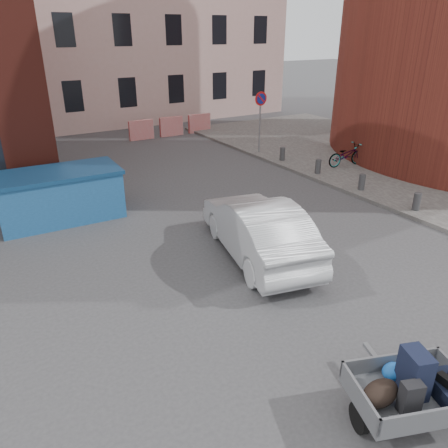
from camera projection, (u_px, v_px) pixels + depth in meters
ground at (288, 285)px, 9.75m from camera, size 120.00×120.00×0.00m
sidewalk at (419, 169)px, 17.61m from camera, size 9.00×24.00×0.12m
no_parking_sign at (260, 109)px, 19.18m from camera, size 0.60×0.09×2.65m
bollards at (362, 182)px, 15.10m from camera, size 0.22×9.02×0.55m
barriers at (171, 126)px, 23.24m from camera, size 4.70×0.18×1.00m
trailer at (409, 389)px, 6.12m from camera, size 1.88×1.98×1.20m
dumpster at (60, 195)px, 12.89m from camera, size 3.58×1.93×1.48m
silver_car at (258, 228)px, 10.76m from camera, size 2.51×4.71×1.48m
bicycle at (346, 155)px, 17.69m from camera, size 1.77×0.78×0.90m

